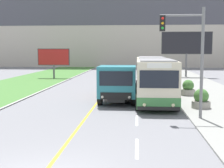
# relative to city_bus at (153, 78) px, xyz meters

# --- Properties ---
(lane_marking_centre) EXTENTS (2.88, 140.00, 0.01)m
(lane_marking_centre) POSITION_rel_city_bus_xyz_m (-3.61, -13.47, -1.54)
(lane_marking_centre) COLOR gold
(lane_marking_centre) RESTS_ON ground_plane
(apartment_block_background) EXTENTS (80.00, 8.04, 24.77)m
(apartment_block_background) POSITION_rel_city_bus_xyz_m (-3.96, 45.29, 10.84)
(apartment_block_background) COLOR beige
(apartment_block_background) RESTS_ON ground_plane
(city_bus) EXTENTS (2.61, 12.45, 3.04)m
(city_bus) POSITION_rel_city_bus_xyz_m (0.00, 0.00, 0.00)
(city_bus) COLOR beige
(city_bus) RESTS_ON ground_plane
(dump_truck) EXTENTS (2.54, 7.13, 2.57)m
(dump_truck) POSITION_rel_city_bus_xyz_m (-2.53, -2.05, -0.25)
(dump_truck) COLOR black
(dump_truck) RESTS_ON ground_plane
(traffic_light_mast) EXTENTS (2.28, 0.32, 5.80)m
(traffic_light_mast) POSITION_rel_city_bus_xyz_m (1.46, -7.10, 2.15)
(traffic_light_mast) COLOR slate
(traffic_light_mast) RESTS_ON ground_plane
(billboard_large) EXTENTS (6.55, 0.24, 5.99)m
(billboard_large) POSITION_rel_city_bus_xyz_m (5.26, 18.25, 2.86)
(billboard_large) COLOR #59595B
(billboard_large) RESTS_ON ground_plane
(billboard_small) EXTENTS (4.08, 0.24, 3.79)m
(billboard_small) POSITION_rel_city_bus_xyz_m (-11.80, 15.56, 1.09)
(billboard_small) COLOR #59595B
(billboard_small) RESTS_ON ground_plane
(planter_round_near) EXTENTS (1.13, 1.13, 1.20)m
(planter_round_near) POSITION_rel_city_bus_xyz_m (2.72, -4.22, -0.95)
(planter_round_near) COLOR gray
(planter_round_near) RESTS_ON sidewalk_right
(planter_round_second) EXTENTS (1.11, 1.11, 1.23)m
(planter_round_second) POSITION_rel_city_bus_xyz_m (2.79, 1.15, -0.93)
(planter_round_second) COLOR gray
(planter_round_second) RESTS_ON sidewalk_right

